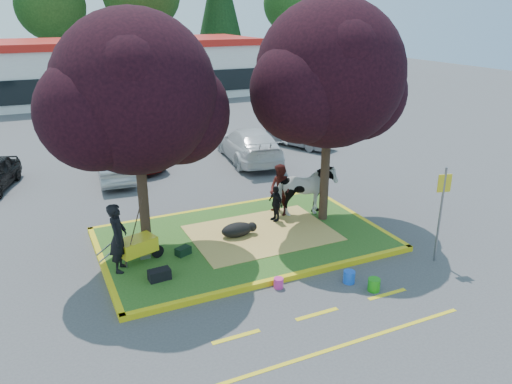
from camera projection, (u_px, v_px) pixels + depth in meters
name	position (u px, v px, depth m)	size (l,w,h in m)	color
ground	(244.00, 241.00, 14.96)	(90.00, 90.00, 0.00)	#424244
median_island	(244.00, 239.00, 14.94)	(8.00, 5.00, 0.15)	#26561B
curb_near	(284.00, 279.00, 12.74)	(8.30, 0.16, 0.15)	yellow
curb_far	(214.00, 209.00, 17.13)	(8.30, 0.16, 0.15)	yellow
curb_left	(104.00, 267.00, 13.32)	(0.16, 5.30, 0.15)	yellow
curb_right	(356.00, 216.00, 16.55)	(0.16, 5.30, 0.15)	yellow
straw_bedding	(262.00, 233.00, 15.15)	(4.20, 3.00, 0.01)	#E5BD5E
tree_purple_left	(136.00, 101.00, 12.68)	(5.06, 4.20, 6.51)	black
tree_purple_right	(330.00, 81.00, 14.70)	(5.30, 4.40, 6.82)	black
fire_lane_stripe_a	(236.00, 337.00, 10.60)	(1.10, 0.12, 0.01)	yellow
fire_lane_stripe_b	(317.00, 314.00, 11.39)	(1.10, 0.12, 0.01)	yellow
fire_lane_stripe_c	(387.00, 294.00, 12.18)	(1.10, 0.12, 0.01)	yellow
fire_lane_long	(347.00, 344.00, 10.37)	(6.00, 0.10, 0.01)	yellow
retail_building	(123.00, 68.00, 38.79)	(20.40, 8.40, 4.40)	silver
cow	(304.00, 191.00, 16.20)	(0.91, 1.99, 1.68)	silver
calf	(237.00, 230.00, 14.87)	(0.97, 0.55, 0.42)	black
handler	(118.00, 238.00, 12.71)	(0.67, 0.44, 1.85)	black
visitor_a	(280.00, 190.00, 16.26)	(0.83, 0.64, 1.70)	#4F1A16
visitor_b	(276.00, 203.00, 15.85)	(0.69, 0.29, 1.18)	black
wheelbarrow	(137.00, 246.00, 13.30)	(1.77, 0.86, 0.67)	black
gear_bag_dark	(159.00, 275.00, 12.50)	(0.55, 0.30, 0.28)	black
gear_bag_green	(183.00, 251.00, 13.79)	(0.41, 0.26, 0.22)	black
sign_post	(442.00, 204.00, 13.23)	(0.38, 0.12, 2.70)	slate
bucket_green	(374.00, 285.00, 12.29)	(0.30, 0.30, 0.32)	#1E9517
bucket_pink	(279.00, 283.00, 12.43)	(0.25, 0.25, 0.26)	#D52F8B
bucket_blue	(349.00, 277.00, 12.65)	(0.30, 0.30, 0.32)	blue
car_silver	(115.00, 164.00, 20.21)	(1.34, 3.84, 1.27)	#909397
car_red	(128.00, 149.00, 22.13)	(2.36, 5.12, 1.42)	maroon
car_white	(249.00, 144.00, 22.71)	(2.09, 5.14, 1.49)	silver
car_grey	(300.00, 135.00, 25.09)	(1.26, 3.60, 1.19)	#5C5D63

